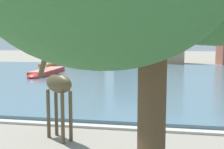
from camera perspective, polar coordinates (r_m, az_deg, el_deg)
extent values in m
cube|color=#476675|center=(33.73, 6.93, -0.44)|extent=(85.55, 40.44, 0.30)
cube|color=#ADA89E|center=(13.73, 1.96, -11.02)|extent=(85.55, 0.50, 0.12)
cylinder|color=#4C4228|center=(12.59, -13.12, -7.95)|extent=(0.16, 0.16, 2.17)
cylinder|color=#4C4228|center=(12.81, -11.55, -7.67)|extent=(0.16, 0.16, 2.17)
cylinder|color=#4C4228|center=(11.71, -10.25, -8.99)|extent=(0.16, 0.16, 2.17)
cylinder|color=#4C4228|center=(11.94, -8.61, -8.65)|extent=(0.16, 0.16, 2.17)
ellipsoid|color=#4C4228|center=(11.98, -11.07, -1.82)|extent=(1.74, 1.48, 0.83)
cylinder|color=#4C4228|center=(12.76, -13.82, 3.30)|extent=(1.07, 0.84, 1.86)
ellipsoid|color=#4C4228|center=(13.14, -14.98, 7.16)|extent=(0.58, 0.52, 0.28)
cone|color=#4C4228|center=(13.11, -15.28, 8.11)|extent=(0.06, 0.06, 0.16)
cone|color=#4C4228|center=(13.18, -14.75, 8.11)|extent=(0.06, 0.06, 0.16)
cylinder|color=#4C4228|center=(11.39, -8.78, -3.96)|extent=(0.22, 0.17, 0.88)
cube|color=orange|center=(50.17, -12.22, 1.95)|extent=(2.67, 6.82, 0.69)
ellipsoid|color=orange|center=(52.91, -10.51, 2.21)|extent=(1.91, 2.52, 0.65)
cube|color=#E2A56E|center=(50.14, -12.23, 2.37)|extent=(2.61, 6.68, 0.06)
cube|color=silver|center=(49.68, -12.53, 3.00)|extent=(1.56, 2.47, 1.10)
cylinder|color=silver|center=(50.46, -12.03, 6.06)|extent=(0.12, 0.12, 6.50)
cylinder|color=silver|center=(49.52, -12.64, 3.32)|extent=(0.39, 2.31, 0.08)
cube|color=red|center=(36.27, -13.24, 0.35)|extent=(2.51, 8.40, 0.84)
ellipsoid|color=red|center=(32.62, -15.59, -0.38)|extent=(1.98, 3.01, 0.80)
cube|color=#C7716E|center=(36.23, -13.26, 1.06)|extent=(2.46, 8.23, 0.06)
cylinder|color=silver|center=(35.50, -13.75, 6.57)|extent=(0.12, 0.12, 7.02)
cylinder|color=silver|center=(36.94, -12.85, 2.53)|extent=(0.25, 2.90, 0.08)
cube|color=#C6B293|center=(58.06, -6.06, 7.32)|extent=(7.95, 7.99, 10.13)
cube|color=#42424C|center=(58.40, -6.12, 12.69)|extent=(8.11, 8.15, 0.80)
cube|color=gray|center=(58.55, 4.62, 6.33)|extent=(7.54, 6.76, 8.10)
cube|color=#42424C|center=(58.71, 4.66, 10.68)|extent=(7.69, 6.90, 0.80)
cube|color=tan|center=(58.03, 12.10, 7.21)|extent=(5.20, 7.35, 10.12)
cube|color=brown|center=(58.37, 12.23, 12.57)|extent=(5.30, 7.49, 0.80)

